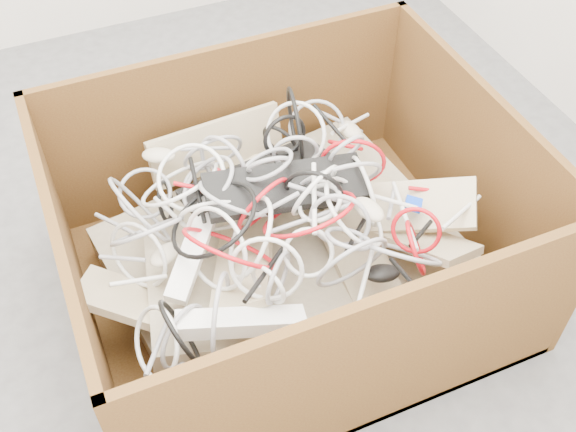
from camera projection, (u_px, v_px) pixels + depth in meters
name	position (u px, v px, depth m)	size (l,w,h in m)	color
ground	(217.00, 264.00, 2.20)	(3.00, 3.00, 0.00)	#4E4D50
cardboard_box	(285.00, 258.00, 2.03)	(1.21, 1.01, 0.58)	#422710
keyboard_pile	(287.00, 216.00, 1.96)	(1.14, 0.85, 0.35)	#C3B18A
mice_scatter	(281.00, 219.00, 1.86)	(0.75, 0.65, 0.19)	#BAAF96
power_strip_left	(195.00, 246.00, 1.79)	(0.31, 0.06, 0.04)	white
power_strip_right	(241.00, 322.00, 1.66)	(0.31, 0.06, 0.04)	white
vga_plug	(413.00, 204.00, 1.88)	(0.04, 0.04, 0.02)	blue
cable_tangle	(262.00, 212.00, 1.81)	(1.02, 0.85, 0.39)	#95959A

